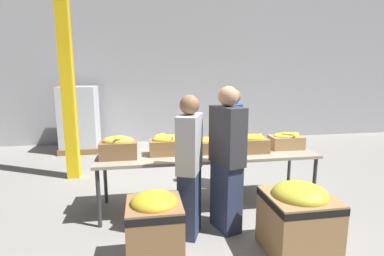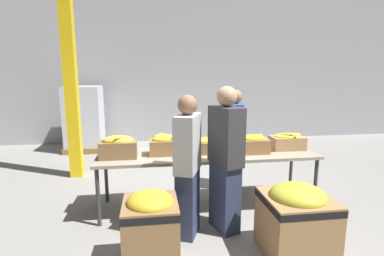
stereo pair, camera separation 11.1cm
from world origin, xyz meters
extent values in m
plane|color=gray|center=(0.00, 0.00, 0.00)|extent=(30.00, 30.00, 0.00)
cube|color=#A8A8AD|center=(0.00, 4.29, 2.00)|extent=(16.00, 0.08, 4.00)
cube|color=#9E937F|center=(0.00, 0.00, 0.76)|extent=(2.96, 0.83, 0.04)
cylinder|color=#38383D|center=(-1.42, -0.35, 0.37)|extent=(0.05, 0.05, 0.74)
cylinder|color=#38383D|center=(1.42, -0.35, 0.37)|extent=(0.05, 0.05, 0.74)
cylinder|color=#38383D|center=(-1.42, 0.35, 0.37)|extent=(0.05, 0.05, 0.74)
cylinder|color=#38383D|center=(1.42, 0.35, 0.37)|extent=(0.05, 0.05, 0.74)
cube|color=olive|center=(-1.18, -0.07, 0.89)|extent=(0.47, 0.27, 0.22)
ellipsoid|color=yellow|center=(-1.18, -0.07, 1.01)|extent=(0.39, 0.23, 0.13)
ellipsoid|color=yellow|center=(-1.18, -0.07, 1.05)|extent=(0.19, 0.08, 0.04)
ellipsoid|color=yellow|center=(-1.15, -0.15, 1.06)|extent=(0.17, 0.12, 0.04)
cube|color=olive|center=(-0.55, 0.00, 0.88)|extent=(0.47, 0.26, 0.20)
ellipsoid|color=yellow|center=(-0.55, 0.00, 0.99)|extent=(0.40, 0.23, 0.12)
ellipsoid|color=yellow|center=(-0.47, -0.06, 1.04)|extent=(0.07, 0.15, 0.04)
ellipsoid|color=yellow|center=(-0.64, 0.07, 1.04)|extent=(0.18, 0.19, 0.05)
ellipsoid|color=yellow|center=(-0.44, 0.08, 1.02)|extent=(0.19, 0.13, 0.06)
ellipsoid|color=yellow|center=(-0.57, -0.02, 1.04)|extent=(0.09, 0.16, 0.06)
cube|color=olive|center=(0.00, 0.02, 0.86)|extent=(0.41, 0.31, 0.16)
ellipsoid|color=yellow|center=(0.00, 0.02, 0.95)|extent=(0.32, 0.25, 0.09)
ellipsoid|color=yellow|center=(0.08, 0.03, 0.99)|extent=(0.09, 0.15, 0.04)
ellipsoid|color=yellow|center=(0.10, -0.02, 0.97)|extent=(0.09, 0.20, 0.04)
cube|color=olive|center=(0.63, -0.07, 0.88)|extent=(0.40, 0.29, 0.19)
ellipsoid|color=gold|center=(0.63, -0.07, 0.98)|extent=(0.32, 0.23, 0.11)
ellipsoid|color=gold|center=(0.59, -0.14, 1.00)|extent=(0.20, 0.10, 0.04)
ellipsoid|color=gold|center=(0.72, -0.06, 1.02)|extent=(0.16, 0.18, 0.05)
cube|color=tan|center=(1.17, 0.04, 0.88)|extent=(0.46, 0.30, 0.18)
ellipsoid|color=gold|center=(1.17, 0.04, 0.97)|extent=(0.39, 0.25, 0.08)
ellipsoid|color=gold|center=(1.14, -0.03, 1.01)|extent=(0.17, 0.11, 0.04)
ellipsoid|color=gold|center=(1.26, -0.04, 0.99)|extent=(0.11, 0.16, 0.05)
ellipsoid|color=gold|center=(1.31, 0.07, 0.99)|extent=(0.18, 0.07, 0.06)
ellipsoid|color=gold|center=(1.25, 0.03, 1.00)|extent=(0.16, 0.14, 0.04)
cube|color=#2D3856|center=(0.57, 0.65, 0.38)|extent=(0.26, 0.39, 0.76)
cube|color=#2D5199|center=(0.57, 0.65, 1.08)|extent=(0.28, 0.46, 0.63)
sphere|color=#896042|center=(0.57, 0.65, 1.50)|extent=(0.22, 0.22, 0.22)
cube|color=#2D3856|center=(0.09, -0.63, 0.41)|extent=(0.32, 0.44, 0.82)
cube|color=#333338|center=(0.09, -0.63, 1.15)|extent=(0.36, 0.51, 0.68)
sphere|color=tan|center=(0.09, -0.63, 1.61)|extent=(0.23, 0.23, 0.23)
cube|color=#2D3856|center=(-0.36, -0.70, 0.39)|extent=(0.33, 0.42, 0.78)
cube|color=#B2B2B7|center=(-0.36, -0.70, 1.10)|extent=(0.37, 0.49, 0.64)
sphere|color=#896042|center=(-0.36, -0.70, 1.53)|extent=(0.22, 0.22, 0.22)
cube|color=olive|center=(-0.79, -1.24, 0.33)|extent=(0.52, 0.52, 0.67)
cube|color=black|center=(-0.79, -1.24, 0.61)|extent=(0.52, 0.52, 0.07)
ellipsoid|color=gold|center=(-0.79, -1.24, 0.68)|extent=(0.44, 0.44, 0.18)
cube|color=#A37A4C|center=(0.69, -1.24, 0.32)|extent=(0.66, 0.66, 0.64)
cube|color=black|center=(0.69, -1.24, 0.58)|extent=(0.66, 0.66, 0.07)
ellipsoid|color=gold|center=(0.69, -1.24, 0.65)|extent=(0.56, 0.56, 0.23)
cube|color=yellow|center=(-2.12, 1.58, 2.00)|extent=(0.21, 0.21, 4.00)
cube|color=olive|center=(-2.34, 3.51, 0.07)|extent=(0.90, 0.90, 0.13)
cube|color=silver|center=(-2.34, 3.51, 0.84)|extent=(0.83, 0.83, 1.42)
camera|label=1|loc=(-0.87, -3.89, 1.88)|focal=28.00mm
camera|label=2|loc=(-0.76, -3.91, 1.88)|focal=28.00mm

